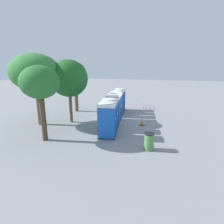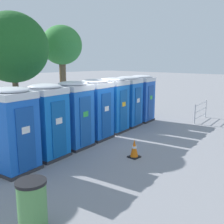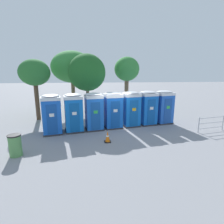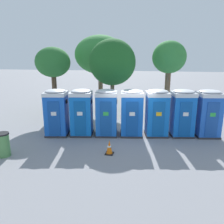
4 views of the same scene
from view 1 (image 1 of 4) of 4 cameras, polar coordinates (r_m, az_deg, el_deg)
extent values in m
plane|color=gray|center=(16.32, 0.59, -2.67)|extent=(120.00, 120.00, 0.00)
cube|color=#2D2D33|center=(12.47, -1.56, -7.85)|extent=(1.40, 1.41, 0.10)
cube|color=blue|center=(12.10, -1.59, -3.01)|extent=(1.33, 1.34, 2.10)
cube|color=#13469E|center=(12.05, 1.16, -3.47)|extent=(0.61, 0.15, 1.85)
cube|color=white|center=(11.96, 1.25, -2.21)|extent=(0.28, 0.06, 0.20)
cube|color=black|center=(12.46, -1.19, 0.99)|extent=(0.10, 0.36, 0.20)
cube|color=silver|center=(11.81, -1.63, 2.33)|extent=(1.37, 1.38, 0.20)
ellipsoid|color=silver|center=(11.78, -1.64, 3.04)|extent=(1.30, 1.31, 0.18)
cube|color=#2D2D33|center=(13.73, -0.76, -5.73)|extent=(1.36, 1.39, 0.10)
cube|color=blue|center=(13.40, -0.78, -1.30)|extent=(1.30, 1.32, 2.10)
cube|color=#0D51A1|center=(13.34, 1.70, -1.72)|extent=(0.60, 0.14, 1.85)
cube|color=white|center=(13.26, 1.79, -0.58)|extent=(0.28, 0.06, 0.20)
cube|color=black|center=(13.77, -0.40, 2.27)|extent=(0.09, 0.36, 0.20)
cube|color=silver|center=(13.14, -0.79, 3.54)|extent=(1.34, 1.36, 0.20)
ellipsoid|color=silver|center=(13.11, -0.80, 4.18)|extent=(1.27, 1.30, 0.18)
cube|color=#2D2D33|center=(15.01, 0.11, -3.99)|extent=(1.35, 1.38, 0.10)
cube|color=blue|center=(14.70, 0.11, 0.09)|extent=(1.29, 1.32, 2.10)
cube|color=#154D9F|center=(14.64, 2.37, -0.28)|extent=(0.60, 0.14, 1.85)
cube|color=green|center=(14.57, 2.45, 0.76)|extent=(0.28, 0.06, 0.20)
cube|color=black|center=(15.09, 0.45, 3.32)|extent=(0.09, 0.36, 0.20)
cube|color=silver|center=(14.47, 0.11, 4.52)|extent=(1.33, 1.36, 0.20)
ellipsoid|color=silver|center=(14.44, 0.11, 5.10)|extent=(1.26, 1.29, 0.18)
cube|color=#2D2D33|center=(16.30, 0.79, -2.51)|extent=(1.38, 1.38, 0.10)
cube|color=blue|center=(16.02, 0.81, 1.26)|extent=(1.31, 1.32, 2.10)
cube|color=#10489F|center=(15.96, 2.88, 0.92)|extent=(0.62, 0.14, 1.85)
cube|color=white|center=(15.90, 2.96, 1.89)|extent=(0.28, 0.06, 0.20)
cube|color=black|center=(16.43, 1.12, 4.21)|extent=(0.09, 0.36, 0.20)
cube|color=silver|center=(15.80, 0.82, 5.33)|extent=(1.35, 1.36, 0.20)
ellipsoid|color=silver|center=(15.78, 0.82, 5.87)|extent=(1.29, 1.29, 0.18)
cube|color=#2D2D33|center=(17.60, 1.37, -1.25)|extent=(1.38, 1.40, 0.10)
cube|color=blue|center=(17.34, 1.39, 2.25)|extent=(1.32, 1.33, 2.10)
cube|color=#0E51A2|center=(17.29, 3.31, 1.95)|extent=(0.61, 0.15, 1.85)
cube|color=yellow|center=(17.24, 3.38, 2.84)|extent=(0.28, 0.06, 0.20)
cube|color=black|center=(17.76, 1.63, 4.95)|extent=(0.09, 0.36, 0.20)
cube|color=silver|center=(17.14, 1.41, 6.02)|extent=(1.35, 1.37, 0.20)
ellipsoid|color=silver|center=(17.12, 1.41, 6.52)|extent=(1.29, 1.30, 0.18)
cube|color=#2D2D33|center=(18.91, 1.91, -0.17)|extent=(1.40, 1.42, 0.10)
cube|color=blue|center=(18.66, 1.94, 3.10)|extent=(1.33, 1.35, 2.10)
cube|color=#0E4DA1|center=(18.64, 3.73, 2.83)|extent=(0.61, 0.16, 1.85)
cube|color=white|center=(18.58, 3.80, 3.66)|extent=(0.28, 0.07, 0.20)
cube|color=black|center=(19.10, 2.12, 5.59)|extent=(0.10, 0.36, 0.20)
cube|color=silver|center=(18.48, 1.97, 6.61)|extent=(1.37, 1.39, 0.20)
ellipsoid|color=silver|center=(18.46, 1.97, 7.07)|extent=(1.30, 1.32, 0.18)
cube|color=#2D2D33|center=(20.22, 2.52, 0.77)|extent=(1.40, 1.40, 0.10)
cube|color=blue|center=(19.99, 2.55, 3.84)|extent=(1.33, 1.34, 2.10)
cube|color=#19479C|center=(19.96, 4.22, 3.57)|extent=(0.62, 0.15, 1.85)
cube|color=green|center=(19.91, 4.29, 4.35)|extent=(0.28, 0.06, 0.20)
cube|color=black|center=(20.45, 2.74, 6.15)|extent=(0.09, 0.36, 0.20)
cube|color=silver|center=(19.82, 2.59, 7.11)|extent=(1.37, 1.38, 0.20)
ellipsoid|color=silver|center=(19.80, 2.59, 7.54)|extent=(1.31, 1.31, 0.18)
cylinder|color=#4C3826|center=(12.24, -21.54, -1.39)|extent=(0.34, 0.34, 3.30)
ellipsoid|color=#286B2D|center=(11.88, -22.52, 8.98)|extent=(2.43, 2.43, 2.08)
cylinder|color=brown|center=(19.82, -11.63, 5.35)|extent=(0.40, 0.40, 3.58)
ellipsoid|color=#337F38|center=(19.61, -11.98, 12.36)|extent=(2.40, 2.40, 2.30)
cylinder|color=brown|center=(15.95, -22.85, 2.43)|extent=(0.36, 0.36, 3.58)
ellipsoid|color=#337F38|center=(15.68, -23.77, 11.81)|extent=(3.97, 3.97, 2.99)
cylinder|color=brown|center=(15.82, -13.35, 2.02)|extent=(0.27, 0.27, 3.01)
ellipsoid|color=#1E5B23|center=(15.51, -13.85, 10.59)|extent=(3.17, 3.17, 3.13)
cylinder|color=#518C4C|center=(10.65, 11.96, -9.55)|extent=(0.56, 0.56, 0.99)
cylinder|color=black|center=(10.46, 12.10, -6.92)|extent=(0.59, 0.59, 0.06)
cube|color=black|center=(15.10, 9.78, -4.20)|extent=(0.36, 0.36, 0.04)
cone|color=orange|center=(15.01, 9.83, -3.04)|extent=(0.28, 0.28, 0.60)
cylinder|color=white|center=(15.00, 9.83, -2.93)|extent=(0.17, 0.17, 0.07)
cylinder|color=#B7B7BC|center=(20.89, 10.26, 2.33)|extent=(0.06, 0.06, 1.05)
cylinder|color=#B7B7BC|center=(22.86, 10.27, 3.33)|extent=(0.06, 0.06, 1.05)
cylinder|color=#B7B7BC|center=(21.80, 10.31, 3.95)|extent=(1.98, 0.36, 0.04)
cylinder|color=#B7B7BC|center=(21.86, 10.27, 3.04)|extent=(1.98, 0.36, 0.04)
cylinder|color=#B7B7BC|center=(21.93, 10.23, 2.15)|extent=(1.98, 0.36, 0.04)
camera|label=2|loc=(8.31, 41.74, 0.45)|focal=42.00mm
camera|label=3|loc=(15.09, 47.31, 6.28)|focal=28.00mm
camera|label=4|loc=(17.45, 41.80, 8.82)|focal=35.00mm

